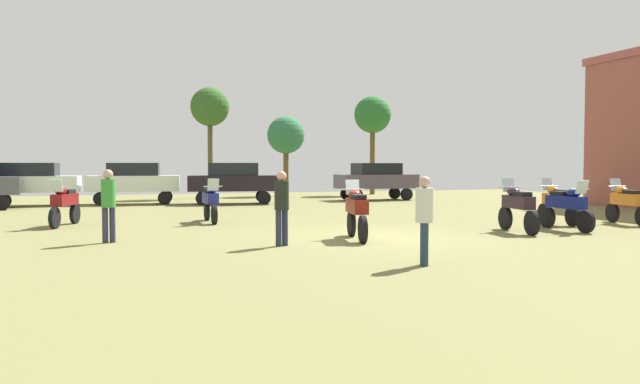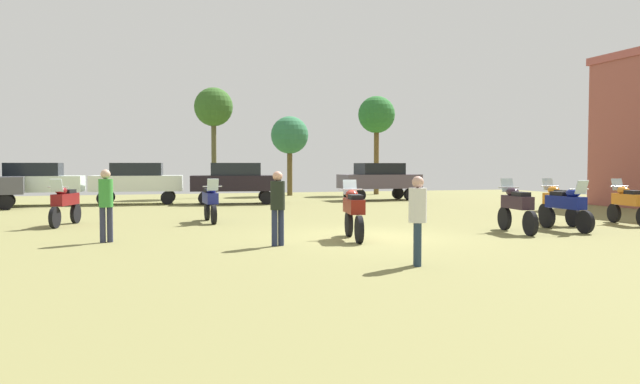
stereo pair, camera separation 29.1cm
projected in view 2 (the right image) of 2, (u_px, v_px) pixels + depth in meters
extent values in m
cube|color=olive|center=(367.00, 238.00, 16.03)|extent=(44.00, 52.00, 0.02)
cylinder|color=black|center=(504.00, 218.00, 17.82)|extent=(0.21, 0.69, 0.68)
cylinder|color=black|center=(530.00, 223.00, 16.33)|extent=(0.21, 0.69, 0.68)
cube|color=black|center=(517.00, 202.00, 17.05)|extent=(0.53, 1.32, 0.36)
ellipsoid|color=black|center=(512.00, 192.00, 17.32)|extent=(0.38, 0.52, 0.24)
cube|color=black|center=(521.00, 194.00, 16.82)|extent=(0.37, 0.60, 0.12)
cube|color=silver|center=(507.00, 185.00, 17.63)|extent=(0.38, 0.20, 0.39)
cylinder|color=#B7B7BC|center=(509.00, 187.00, 17.54)|extent=(0.62, 0.12, 0.04)
cylinder|color=black|center=(545.00, 213.00, 20.16)|extent=(0.17, 0.64, 0.63)
cylinder|color=black|center=(573.00, 217.00, 18.70)|extent=(0.17, 0.64, 0.63)
cube|color=#C76F17|center=(559.00, 199.00, 19.41)|extent=(0.47, 1.29, 0.36)
ellipsoid|color=#C76F17|center=(554.00, 190.00, 19.67)|extent=(0.36, 0.51, 0.24)
cube|color=black|center=(563.00, 192.00, 19.18)|extent=(0.35, 0.58, 0.12)
cube|color=silver|center=(548.00, 184.00, 19.98)|extent=(0.37, 0.18, 0.39)
cylinder|color=#B7B7BC|center=(550.00, 186.00, 19.88)|extent=(0.62, 0.09, 0.04)
cylinder|color=black|center=(55.00, 218.00, 18.25)|extent=(0.30, 0.66, 0.65)
cylinder|color=black|center=(76.00, 213.00, 19.83)|extent=(0.30, 0.66, 0.65)
cube|color=maroon|center=(65.00, 199.00, 19.02)|extent=(0.73, 1.40, 0.36)
ellipsoid|color=maroon|center=(61.00, 191.00, 18.70)|extent=(0.44, 0.55, 0.24)
cube|color=black|center=(68.00, 191.00, 19.24)|extent=(0.45, 0.62, 0.12)
cube|color=silver|center=(56.00, 185.00, 18.36)|extent=(0.39, 0.25, 0.39)
cylinder|color=#B7B7BC|center=(58.00, 187.00, 18.46)|extent=(0.60, 0.21, 0.04)
cylinder|color=black|center=(349.00, 224.00, 16.22)|extent=(0.24, 0.69, 0.68)
cylinder|color=black|center=(359.00, 229.00, 14.76)|extent=(0.24, 0.69, 0.68)
cube|color=maroon|center=(354.00, 206.00, 15.47)|extent=(0.57, 1.29, 0.36)
ellipsoid|color=maroon|center=(352.00, 194.00, 15.73)|extent=(0.40, 0.53, 0.24)
cube|color=black|center=(355.00, 197.00, 15.24)|extent=(0.39, 0.60, 0.12)
cube|color=silver|center=(350.00, 187.00, 16.03)|extent=(0.38, 0.21, 0.39)
cylinder|color=#B7B7BC|center=(350.00, 189.00, 15.94)|extent=(0.62, 0.14, 0.04)
cylinder|color=black|center=(614.00, 213.00, 20.12)|extent=(0.23, 0.63, 0.62)
cube|color=orange|center=(629.00, 200.00, 19.34)|extent=(0.58, 1.34, 0.36)
ellipsoid|color=orange|center=(623.00, 190.00, 19.62)|extent=(0.40, 0.53, 0.24)
cube|color=black|center=(633.00, 192.00, 19.11)|extent=(0.39, 0.60, 0.12)
cube|color=silver|center=(617.00, 184.00, 19.93)|extent=(0.38, 0.21, 0.39)
cylinder|color=#B7B7BC|center=(619.00, 186.00, 19.84)|extent=(0.62, 0.14, 0.04)
cylinder|color=black|center=(585.00, 222.00, 16.89)|extent=(0.13, 0.64, 0.64)
cylinder|color=black|center=(547.00, 217.00, 18.42)|extent=(0.13, 0.64, 0.64)
cube|color=navy|center=(565.00, 202.00, 17.63)|extent=(0.37, 1.37, 0.36)
ellipsoid|color=navy|center=(573.00, 193.00, 17.32)|extent=(0.32, 0.48, 0.24)
cube|color=black|center=(560.00, 194.00, 17.85)|extent=(0.30, 0.56, 0.12)
cube|color=silver|center=(582.00, 187.00, 16.99)|extent=(0.36, 0.16, 0.39)
cylinder|color=#B7B7BC|center=(579.00, 189.00, 17.09)|extent=(0.62, 0.04, 0.04)
cylinder|color=black|center=(214.00, 215.00, 19.54)|extent=(0.14, 0.63, 0.63)
cylinder|color=black|center=(207.00, 211.00, 20.95)|extent=(0.14, 0.63, 0.63)
cube|color=navy|center=(210.00, 198.00, 20.22)|extent=(0.40, 1.28, 0.36)
ellipsoid|color=navy|center=(211.00, 190.00, 19.94)|extent=(0.33, 0.49, 0.24)
cube|color=black|center=(209.00, 190.00, 20.42)|extent=(0.32, 0.57, 0.12)
cube|color=silver|center=(213.00, 185.00, 19.63)|extent=(0.36, 0.16, 0.39)
cylinder|color=#B7B7BC|center=(212.00, 186.00, 19.72)|extent=(0.62, 0.05, 0.04)
cylinder|color=black|center=(5.00, 198.00, 28.99)|extent=(0.65, 0.26, 0.64)
cylinder|color=black|center=(65.00, 199.00, 28.28)|extent=(0.65, 0.26, 0.64)
cylinder|color=black|center=(70.00, 197.00, 29.68)|extent=(0.65, 0.26, 0.64)
cube|color=silver|center=(34.00, 184.00, 28.60)|extent=(4.40, 2.05, 0.75)
cube|color=black|center=(34.00, 169.00, 28.57)|extent=(2.46, 1.72, 0.61)
cylinder|color=black|center=(205.00, 198.00, 28.96)|extent=(0.67, 0.31, 0.64)
cylinder|color=black|center=(206.00, 197.00, 30.38)|extent=(0.67, 0.31, 0.64)
cylinder|color=black|center=(267.00, 198.00, 29.40)|extent=(0.67, 0.31, 0.64)
cylinder|color=black|center=(265.00, 196.00, 30.82)|extent=(0.67, 0.31, 0.64)
cube|color=black|center=(236.00, 183.00, 29.86)|extent=(4.52, 2.41, 0.75)
cube|color=black|center=(236.00, 169.00, 29.83)|extent=(2.57, 1.91, 0.61)
cylinder|color=black|center=(360.00, 195.00, 31.82)|extent=(0.65, 0.24, 0.64)
cylinder|color=black|center=(349.00, 194.00, 33.18)|extent=(0.65, 0.24, 0.64)
cylinder|color=black|center=(410.00, 194.00, 32.77)|extent=(0.65, 0.24, 0.64)
cylinder|color=black|center=(398.00, 193.00, 34.13)|extent=(0.65, 0.24, 0.64)
cube|color=#514858|center=(379.00, 181.00, 32.95)|extent=(4.36, 1.94, 0.75)
cube|color=black|center=(379.00, 169.00, 32.92)|extent=(2.42, 1.66, 0.61)
cylinder|color=black|center=(6.00, 202.00, 25.79)|extent=(0.66, 0.30, 0.64)
cylinder|color=black|center=(8.00, 201.00, 27.10)|extent=(0.66, 0.30, 0.64)
cylinder|color=black|center=(104.00, 198.00, 28.72)|extent=(0.66, 0.29, 0.64)
cylinder|color=black|center=(108.00, 197.00, 30.13)|extent=(0.66, 0.29, 0.64)
cylinder|color=black|center=(168.00, 198.00, 29.27)|extent=(0.66, 0.29, 0.64)
cylinder|color=black|center=(169.00, 196.00, 30.68)|extent=(0.66, 0.29, 0.64)
cube|color=silver|center=(137.00, 183.00, 29.67)|extent=(4.47, 2.25, 0.75)
cube|color=black|center=(137.00, 169.00, 29.64)|extent=(2.52, 1.83, 0.61)
cylinder|color=#213346|center=(418.00, 245.00, 11.40)|extent=(0.14, 0.14, 0.82)
cylinder|color=#213346|center=(417.00, 244.00, 11.57)|extent=(0.14, 0.14, 0.82)
cylinder|color=silver|center=(418.00, 205.00, 11.45)|extent=(0.44, 0.44, 0.65)
sphere|color=tan|center=(418.00, 182.00, 11.43)|extent=(0.22, 0.22, 0.22)
cylinder|color=#2B2E46|center=(110.00, 225.00, 15.00)|extent=(0.14, 0.14, 0.87)
cylinder|color=#2B2E46|center=(103.00, 225.00, 14.92)|extent=(0.14, 0.14, 0.87)
cylinder|color=#348934|center=(106.00, 193.00, 14.92)|extent=(0.39, 0.39, 0.69)
sphere|color=tan|center=(106.00, 174.00, 14.90)|extent=(0.24, 0.24, 0.24)
cylinder|color=#222B48|center=(281.00, 228.00, 14.35)|extent=(0.14, 0.14, 0.85)
cylinder|color=#222B48|center=(275.00, 228.00, 14.26)|extent=(0.14, 0.14, 0.85)
cylinder|color=black|center=(278.00, 195.00, 14.27)|extent=(0.41, 0.41, 0.67)
sphere|color=tan|center=(278.00, 176.00, 14.25)|extent=(0.23, 0.23, 0.23)
cylinder|color=#4D4A2C|center=(214.00, 157.00, 35.56)|extent=(0.29, 0.29, 4.77)
sphere|color=#315C21|center=(214.00, 107.00, 35.43)|extent=(2.25, 2.25, 2.25)
cylinder|color=brown|center=(290.00, 169.00, 37.87)|extent=(0.33, 0.33, 3.24)
sphere|color=#2F7046|center=(290.00, 135.00, 37.78)|extent=(2.32, 2.32, 2.32)
cylinder|color=brown|center=(376.00, 159.00, 39.29)|extent=(0.32, 0.32, 4.60)
sphere|color=#27682A|center=(377.00, 115.00, 39.16)|extent=(2.37, 2.37, 2.37)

